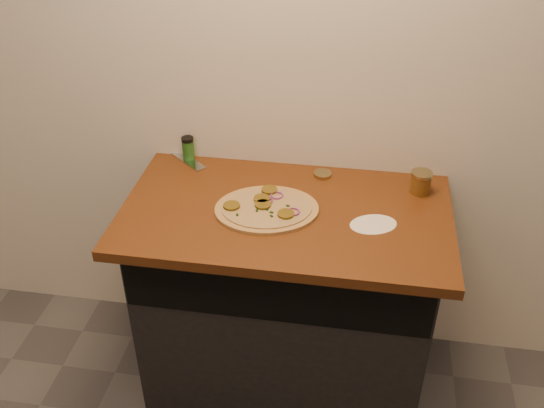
% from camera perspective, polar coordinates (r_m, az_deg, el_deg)
% --- Properties ---
extents(room_shell, '(4.02, 3.52, 2.71)m').
position_cam_1_polar(room_shell, '(0.64, -16.25, -12.83)').
color(room_shell, silver).
rests_on(room_shell, ground).
extents(cabinet, '(1.10, 0.60, 0.86)m').
position_cam_1_polar(cabinet, '(2.52, 1.29, -8.94)').
color(cabinet, black).
rests_on(cabinet, ground).
extents(countertop, '(1.20, 0.70, 0.04)m').
position_cam_1_polar(countertop, '(2.22, 1.32, -0.92)').
color(countertop, '#643113').
rests_on(countertop, cabinet).
extents(pizza, '(0.44, 0.44, 0.03)m').
position_cam_1_polar(pizza, '(2.20, -0.50, -0.40)').
color(pizza, tan).
rests_on(pizza, countertop).
extents(chefs_knife, '(0.29, 0.26, 0.02)m').
position_cam_1_polar(chefs_knife, '(2.61, -9.25, 5.07)').
color(chefs_knife, '#B7BAC1').
rests_on(chefs_knife, countertop).
extents(mason_jar_lid, '(0.08, 0.08, 0.02)m').
position_cam_1_polar(mason_jar_lid, '(2.41, 4.79, 2.81)').
color(mason_jar_lid, '#9E8E5B').
rests_on(mason_jar_lid, countertop).
extents(salsa_jar, '(0.08, 0.08, 0.09)m').
position_cam_1_polar(salsa_jar, '(2.35, 13.82, 2.00)').
color(salsa_jar, maroon).
rests_on(salsa_jar, countertop).
extents(spice_shaker, '(0.05, 0.05, 0.10)m').
position_cam_1_polar(spice_shaker, '(2.52, -7.90, 5.21)').
color(spice_shaker, '#255E1D').
rests_on(spice_shaker, countertop).
extents(flour_spill, '(0.22, 0.22, 0.00)m').
position_cam_1_polar(flour_spill, '(2.16, 9.51, -1.90)').
color(flour_spill, white).
rests_on(flour_spill, countertop).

